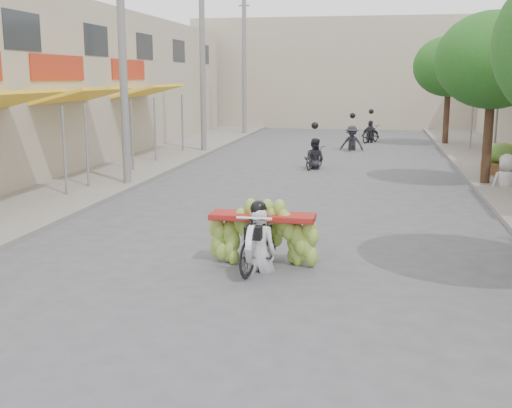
% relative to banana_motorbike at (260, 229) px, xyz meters
% --- Properties ---
extents(ground, '(120.00, 120.00, 0.00)m').
position_rel_banana_motorbike_xyz_m(ground, '(-0.12, -4.33, -0.70)').
color(ground, '#504F54').
rests_on(ground, ground).
extents(sidewalk_left, '(4.00, 60.00, 0.12)m').
position_rel_banana_motorbike_xyz_m(sidewalk_left, '(-7.12, 10.67, -0.64)').
color(sidewalk_left, gray).
rests_on(sidewalk_left, ground).
extents(far_building, '(20.00, 6.00, 7.00)m').
position_rel_banana_motorbike_xyz_m(far_building, '(-0.12, 33.67, 2.80)').
color(far_building, tan).
rests_on(far_building, ground).
extents(utility_pole_mid, '(0.60, 0.24, 8.00)m').
position_rel_banana_motorbike_xyz_m(utility_pole_mid, '(-5.52, 7.67, 3.33)').
color(utility_pole_mid, slate).
rests_on(utility_pole_mid, ground).
extents(utility_pole_far, '(0.60, 0.24, 8.00)m').
position_rel_banana_motorbike_xyz_m(utility_pole_far, '(-5.52, 16.67, 3.33)').
color(utility_pole_far, slate).
rests_on(utility_pole_far, ground).
extents(utility_pole_back, '(0.60, 0.24, 8.00)m').
position_rel_banana_motorbike_xyz_m(utility_pole_back, '(-5.52, 25.67, 3.33)').
color(utility_pole_back, slate).
rests_on(utility_pole_back, ground).
extents(street_tree_mid, '(3.40, 3.40, 5.25)m').
position_rel_banana_motorbike_xyz_m(street_tree_mid, '(5.28, 9.67, 3.09)').
color(street_tree_mid, '#3A2719').
rests_on(street_tree_mid, ground).
extents(street_tree_far, '(3.40, 3.40, 5.25)m').
position_rel_banana_motorbike_xyz_m(street_tree_far, '(5.28, 21.67, 3.09)').
color(street_tree_far, '#3A2719').
rests_on(street_tree_far, ground).
extents(produce_crate_far, '(1.20, 0.88, 1.16)m').
position_rel_banana_motorbike_xyz_m(produce_crate_far, '(6.08, 11.67, 0.02)').
color(produce_crate_far, brown).
rests_on(produce_crate_far, ground).
extents(banana_motorbike, '(2.20, 1.93, 2.10)m').
position_rel_banana_motorbike_xyz_m(banana_motorbike, '(0.00, 0.00, 0.00)').
color(banana_motorbike, black).
rests_on(banana_motorbike, ground).
extents(pedestrian, '(1.05, 0.76, 1.93)m').
position_rel_banana_motorbike_xyz_m(pedestrian, '(5.81, 9.16, 0.39)').
color(pedestrian, silver).
rests_on(pedestrian, ground).
extents(bg_motorbike_a, '(0.91, 1.53, 1.95)m').
position_rel_banana_motorbike_xyz_m(bg_motorbike_a, '(-0.24, 12.56, 0.08)').
color(bg_motorbike_a, black).
rests_on(bg_motorbike_a, ground).
extents(bg_motorbike_b, '(1.13, 1.57, 1.95)m').
position_rel_banana_motorbike_xyz_m(bg_motorbike_b, '(0.88, 18.84, 0.18)').
color(bg_motorbike_b, black).
rests_on(bg_motorbike_b, ground).
extents(bg_motorbike_c, '(1.22, 1.69, 1.95)m').
position_rel_banana_motorbike_xyz_m(bg_motorbike_c, '(1.68, 22.56, 0.10)').
color(bg_motorbike_c, black).
rests_on(bg_motorbike_c, ground).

